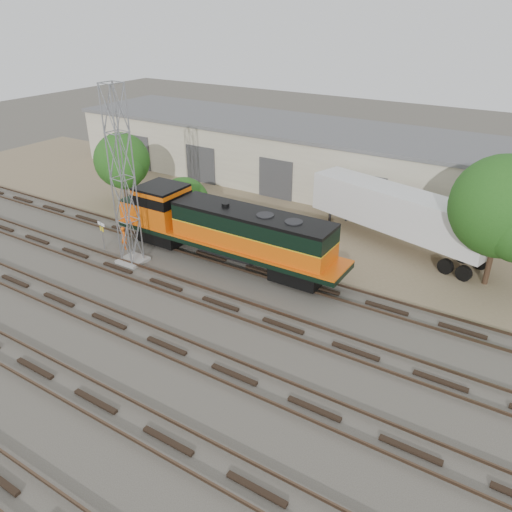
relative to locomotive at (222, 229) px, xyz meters
The scene contains 12 objects.
ground 7.08m from the locomotive, 63.53° to the right, with size 140.00×140.00×0.00m, color #47423A.
dirt_strip 9.75m from the locomotive, 71.63° to the left, with size 80.00×16.00×0.02m, color #726047.
tracks 9.73m from the locomotive, 71.63° to the right, with size 80.00×20.40×0.28m.
warehouse 17.25m from the locomotive, 79.87° to the left, with size 58.40×10.40×5.30m.
locomotive is the anchor object (origin of this frame).
signal_tower 6.67m from the locomotive, 146.35° to the right, with size 1.64×1.64×11.14m.
sign_post 8.45m from the locomotive, 159.48° to the right, with size 0.81×0.21×2.01m.
worker 7.21m from the locomotive, 162.52° to the right, with size 0.59×0.39×1.61m, color #E1570C.
semi_trailer 12.06m from the locomotive, 41.92° to the left, with size 13.13×6.03×3.98m.
tree_west 13.61m from the locomotive, 161.89° to the left, with size 4.71×4.48×5.86m.
tree_mid 6.78m from the locomotive, 150.20° to the left, with size 4.01×3.82×3.82m.
tree_east 16.54m from the locomotive, 20.16° to the left, with size 6.11×5.82×7.85m.
Camera 1 is at (14.19, -17.41, 15.03)m, focal length 35.00 mm.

